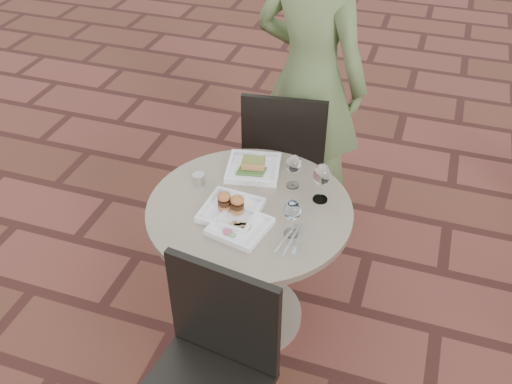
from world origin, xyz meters
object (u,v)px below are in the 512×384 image
(chair_far, at_px, (285,150))
(diner, at_px, (310,81))
(cafe_table, at_px, (250,248))
(plate_sliders, at_px, (231,208))
(plate_salmon, at_px, (253,167))
(chair_near, at_px, (211,362))
(plate_tuna, at_px, (240,226))

(chair_far, xyz_separation_m, diner, (0.07, 0.19, 0.34))
(cafe_table, height_order, plate_sliders, plate_sliders)
(plate_salmon, relative_size, plate_sliders, 1.15)
(chair_far, distance_m, diner, 0.40)
(cafe_table, bearing_deg, plate_salmon, 105.11)
(chair_near, relative_size, plate_tuna, 3.60)
(plate_sliders, bearing_deg, chair_near, -76.62)
(cafe_table, xyz_separation_m, plate_sliders, (-0.06, -0.06, 0.27))
(chair_near, height_order, plate_salmon, chair_near)
(plate_salmon, height_order, plate_tuna, plate_salmon)
(plate_salmon, xyz_separation_m, plate_sliders, (0.01, -0.32, 0.01))
(chair_far, height_order, plate_sliders, chair_far)
(plate_sliders, height_order, plate_tuna, plate_sliders)
(plate_sliders, distance_m, plate_tuna, 0.11)
(chair_near, relative_size, plate_sliders, 3.74)
(chair_far, xyz_separation_m, plate_tuna, (0.05, -0.87, 0.19))
(chair_far, bearing_deg, plate_tuna, 85.57)
(cafe_table, height_order, diner, diner)
(cafe_table, distance_m, plate_salmon, 0.38)
(plate_sliders, relative_size, plate_tuna, 0.96)
(diner, distance_m, plate_salmon, 0.68)
(chair_near, bearing_deg, cafe_table, 104.43)
(chair_near, distance_m, plate_tuna, 0.56)
(chair_far, distance_m, plate_salmon, 0.51)
(chair_far, xyz_separation_m, plate_sliders, (-0.02, -0.79, 0.21))
(cafe_table, distance_m, chair_near, 0.68)
(chair_near, bearing_deg, plate_tuna, 105.48)
(chair_near, bearing_deg, diner, 99.40)
(diner, distance_m, plate_sliders, 0.99)
(diner, distance_m, plate_tuna, 1.07)
(cafe_table, height_order, plate_salmon, plate_salmon)
(diner, relative_size, plate_sliders, 7.19)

